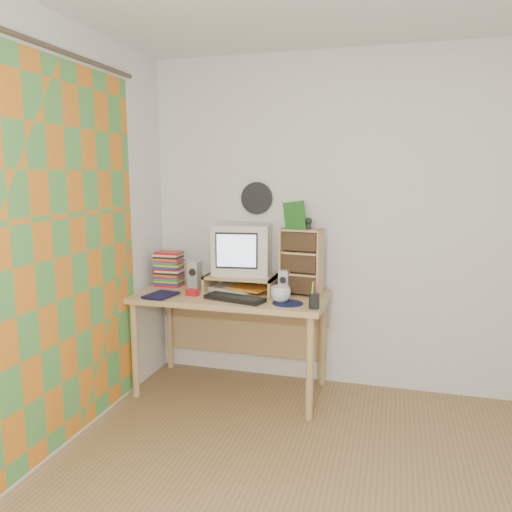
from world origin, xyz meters
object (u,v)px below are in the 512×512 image
Objects in this scene: desk at (234,309)px; keyboard at (235,298)px; diary at (151,292)px; cd_rack at (301,262)px; dvd_stack at (169,268)px; crt_monitor at (243,249)px; mug at (281,294)px.

keyboard is at bearing -69.87° from desk.
desk is at bearing 36.17° from diary.
cd_rack reaches higher than keyboard.
diary is (0.02, -0.34, -0.12)m from dvd_stack.
desk is at bearing -125.96° from crt_monitor.
dvd_stack is (-0.55, 0.06, 0.28)m from desk.
cd_rack is 3.49× the size of mug.
diary is at bearing -175.88° from mug.
crt_monitor is 0.83× the size of cd_rack.
cd_rack is 1.11m from diary.
desk is at bearing 153.24° from mug.
crt_monitor reaches higher than desk.
crt_monitor is (0.05, 0.09, 0.44)m from desk.
diary is (-0.63, -0.03, 0.01)m from keyboard.
crt_monitor reaches higher than diary.
dvd_stack reaches higher than mug.
mug reaches higher than keyboard.
keyboard is 3.13× the size of mug.
cd_rack is at bearing -12.63° from crt_monitor.
dvd_stack reaches higher than diary.
diary reaches higher than keyboard.
diary reaches higher than desk.
cd_rack is at bearing 26.37° from diary.
dvd_stack is at bearing 173.56° from desk.
mug is at bearing 13.31° from diary.
desk is 2.92× the size of cd_rack.
dvd_stack is at bearing 101.77° from diary.
crt_monitor is at bearing 140.99° from mug.
diary is (-0.94, -0.07, -0.03)m from mug.
dvd_stack is at bearing 168.68° from keyboard.
diary is at bearing -88.18° from dvd_stack.
dvd_stack is 0.36m from diary.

